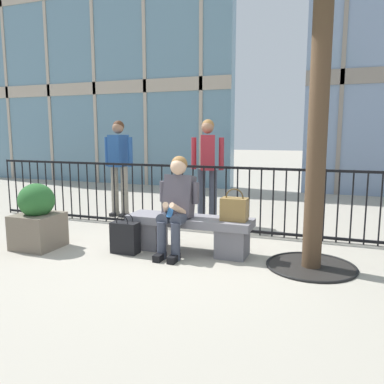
# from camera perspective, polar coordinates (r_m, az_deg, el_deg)

# --- Properties ---
(ground_plane) EXTENTS (60.00, 60.00, 0.00)m
(ground_plane) POSITION_cam_1_polar(r_m,az_deg,el_deg) (4.96, -0.40, -8.76)
(ground_plane) COLOR #A8A091
(stone_bench) EXTENTS (1.60, 0.44, 0.45)m
(stone_bench) POSITION_cam_1_polar(r_m,az_deg,el_deg) (4.88, -0.41, -5.73)
(stone_bench) COLOR slate
(stone_bench) RESTS_ON ground
(seated_person_with_phone) EXTENTS (0.52, 0.66, 1.21)m
(seated_person_with_phone) POSITION_cam_1_polar(r_m,az_deg,el_deg) (4.73, -2.32, -1.51)
(seated_person_with_phone) COLOR #383D4C
(seated_person_with_phone) RESTS_ON ground
(handbag_on_bench) EXTENTS (0.31, 0.19, 0.39)m
(handbag_on_bench) POSITION_cam_1_polar(r_m,az_deg,el_deg) (4.64, 6.27, -2.48)
(handbag_on_bench) COLOR olive
(handbag_on_bench) RESTS_ON stone_bench
(shopping_bag) EXTENTS (0.34, 0.18, 0.49)m
(shopping_bag) POSITION_cam_1_polar(r_m,az_deg,el_deg) (4.91, -9.86, -6.62)
(shopping_bag) COLOR black
(shopping_bag) RESTS_ON ground
(bystander_at_railing) EXTENTS (0.55, 0.38, 1.71)m
(bystander_at_railing) POSITION_cam_1_polar(r_m,az_deg,el_deg) (7.02, -10.76, 4.57)
(bystander_at_railing) COLOR gray
(bystander_at_railing) RESTS_ON ground
(bystander_further_back) EXTENTS (0.55, 0.43, 1.71)m
(bystander_further_back) POSITION_cam_1_polar(r_m,az_deg,el_deg) (6.30, 2.29, 4.25)
(bystander_further_back) COLOR #383D4C
(bystander_further_back) RESTS_ON ground
(plaza_railing) EXTENTS (8.08, 0.04, 1.00)m
(plaza_railing) POSITION_cam_1_polar(r_m,az_deg,el_deg) (5.85, 3.37, -0.95)
(plaza_railing) COLOR black
(plaza_railing) RESTS_ON ground
(planter) EXTENTS (0.54, 0.54, 0.85)m
(planter) POSITION_cam_1_polar(r_m,az_deg,el_deg) (5.41, -21.87, -3.63)
(planter) COLOR #726656
(planter) RESTS_ON ground
(building_facade_left) EXTENTS (9.97, 0.43, 9.00)m
(building_facade_left) POSITION_cam_1_polar(r_m,az_deg,el_deg) (13.05, -17.23, 21.72)
(building_facade_left) COLOR slate
(building_facade_left) RESTS_ON ground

